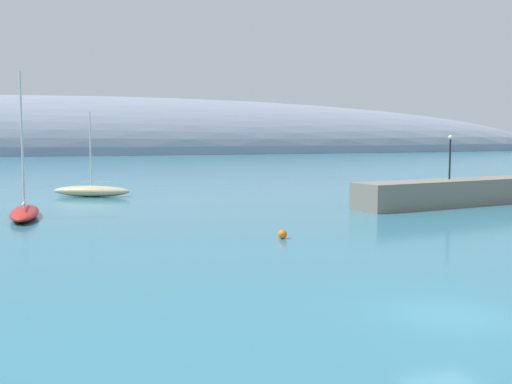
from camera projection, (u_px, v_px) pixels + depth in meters
name	position (u px, v px, depth m)	size (l,w,h in m)	color
water	(448.00, 316.00, 19.89)	(600.00, 600.00, 0.00)	teal
breakwater_rocks	(486.00, 190.00, 53.39)	(27.18, 3.45, 2.16)	gray
distant_ridge	(88.00, 153.00, 205.30)	(366.44, 64.28, 37.93)	gray
sailboat_red_near_shore	(25.00, 211.00, 43.33)	(1.91, 8.28, 10.34)	red
sailboat_sand_outer_mooring	(92.00, 191.00, 58.61)	(7.70, 4.85, 8.10)	#C6B284
mooring_buoy_orange	(282.00, 234.00, 34.71)	(0.53, 0.53, 0.53)	orange
harbor_lamp_post	(450.00, 152.00, 51.70)	(0.36, 0.36, 3.74)	black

